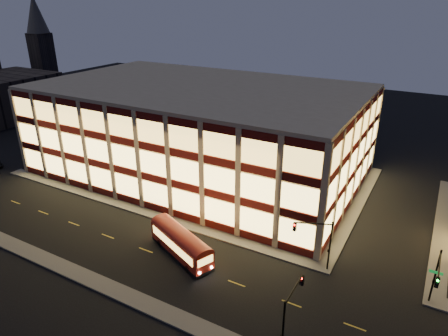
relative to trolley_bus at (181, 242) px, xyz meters
The scene contains 12 objects.
ground 9.66m from the trolley_bus, 149.99° to the left, with size 200.00×200.00×0.00m, color black.
sidewalk_office_south 12.73m from the trolley_bus, 152.87° to the left, with size 54.00×2.00×0.15m, color #514F4C.
sidewalk_office_east 26.35m from the trolley_bus, 55.80° to the left, with size 2.00×30.00×0.15m, color #514F4C.
sidewalk_tower_west 33.77m from the trolley_bus, 40.15° to the left, with size 2.00×30.00×0.15m, color #514F4C.
sidewalk_near 11.77m from the trolley_bus, 134.90° to the right, with size 100.00×2.00×0.15m, color #514F4C.
office_building 24.96m from the trolley_bus, 117.21° to the left, with size 50.45×30.45×14.50m.
church_tower 90.40m from the trolley_bus, 150.23° to the left, with size 5.00×5.00×18.00m, color #2D2621.
church_spire 92.58m from the trolley_bus, 150.23° to the left, with size 6.00×6.00×10.00m, color #4C473F.
traffic_signal_far 15.03m from the trolley_bus, 19.62° to the left, with size 3.79×1.87×6.00m.
traffic_signal_right 25.72m from the trolley_bus, ahead, with size 1.20×4.37×6.00m.
traffic_signal_near 16.68m from the trolley_bus, 22.35° to the right, with size 0.32×4.45×6.00m.
trolley_bus is the anchor object (origin of this frame).
Camera 1 is at (31.11, -35.47, 27.30)m, focal length 32.00 mm.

